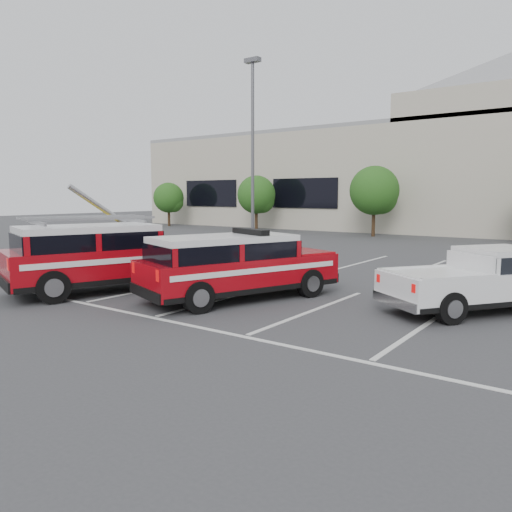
% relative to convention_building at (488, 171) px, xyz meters
% --- Properties ---
extents(ground, '(120.00, 120.00, 0.00)m').
position_rel_convention_building_xyz_m(ground, '(-0.18, -31.86, -4.72)').
color(ground, '#39393C').
rests_on(ground, ground).
extents(stall_markings, '(23.00, 15.00, 0.01)m').
position_rel_convention_building_xyz_m(stall_markings, '(-0.18, -27.36, -4.71)').
color(stall_markings, silver).
rests_on(stall_markings, ground).
extents(convention_building, '(60.00, 16.99, 13.20)m').
position_rel_convention_building_xyz_m(convention_building, '(0.00, 0.00, 0.00)').
color(convention_building, '#B4AE98').
rests_on(convention_building, ground).
extents(tree_far_left, '(2.77, 2.77, 3.99)m').
position_rel_convention_building_xyz_m(tree_far_left, '(-25.09, -9.82, -2.22)').
color(tree_far_left, '#3F2B19').
rests_on(tree_far_left, ground).
extents(tree_left, '(3.07, 3.07, 4.42)m').
position_rel_convention_building_xyz_m(tree_left, '(-15.09, -9.82, -1.95)').
color(tree_left, '#3F2B19').
rests_on(tree_left, ground).
extents(tree_mid_left, '(3.37, 3.37, 4.85)m').
position_rel_convention_building_xyz_m(tree_mid_left, '(-5.09, -9.82, -1.68)').
color(tree_mid_left, '#3F2B19').
rests_on(tree_mid_left, ground).
extents(light_pole_left, '(0.90, 0.60, 10.24)m').
position_rel_convention_building_xyz_m(light_pole_left, '(-8.18, -19.86, 0.47)').
color(light_pole_left, '#59595E').
rests_on(light_pole_left, ground).
extents(fire_chief_suv, '(3.77, 5.83, 1.93)m').
position_rel_convention_building_xyz_m(fire_chief_suv, '(0.11, -31.88, -3.93)').
color(fire_chief_suv, '#94070F').
rests_on(fire_chief_suv, ground).
extents(white_pickup, '(4.42, 5.17, 1.57)m').
position_rel_convention_building_xyz_m(white_pickup, '(5.97, -29.38, -4.09)').
color(white_pickup, silver).
rests_on(white_pickup, ground).
extents(ladder_suv, '(3.98, 6.09, 2.23)m').
position_rel_convention_building_xyz_m(ladder_suv, '(-3.87, -33.25, -3.83)').
color(ladder_suv, '#94070F').
rests_on(ladder_suv, ground).
extents(utility_rig, '(4.23, 4.18, 3.34)m').
position_rel_convention_building_xyz_m(utility_rig, '(-10.28, -29.24, -4.05)').
color(utility_rig, '#59595E').
rests_on(utility_rig, ground).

